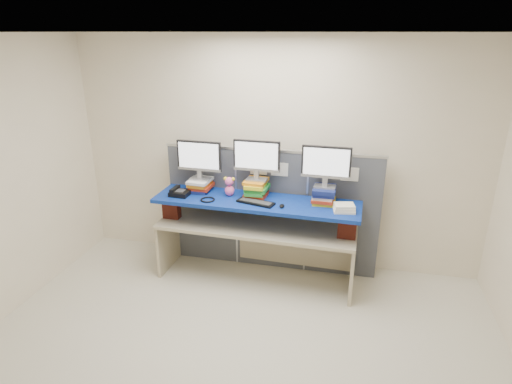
% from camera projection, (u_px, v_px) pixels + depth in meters
% --- Properties ---
extents(room, '(5.00, 4.00, 2.80)m').
position_uv_depth(room, '(229.00, 222.00, 3.36)').
color(room, '#EEE0C4').
rests_on(room, ground).
extents(cubicle_partition, '(2.60, 0.06, 1.53)m').
position_uv_depth(cubicle_partition, '(271.00, 210.00, 5.21)').
color(cubicle_partition, '#43464F').
rests_on(cubicle_partition, ground).
extents(desk, '(2.32, 0.75, 0.70)m').
position_uv_depth(desk, '(256.00, 236.00, 5.00)').
color(desk, '#B6AA8B').
rests_on(desk, ground).
extents(brick_pier_left, '(0.20, 0.11, 0.27)m').
position_uv_depth(brick_pier_left, '(171.00, 207.00, 5.11)').
color(brick_pier_left, maroon).
rests_on(brick_pier_left, desk).
extents(brick_pier_right, '(0.20, 0.11, 0.27)m').
position_uv_depth(brick_pier_right, '(347.00, 226.00, 4.61)').
color(brick_pier_right, maroon).
rests_on(brick_pier_right, desk).
extents(blue_board, '(2.37, 0.67, 0.04)m').
position_uv_depth(blue_board, '(256.00, 202.00, 4.85)').
color(blue_board, '#0B3E91').
rests_on(blue_board, brick_pier_left).
extents(book_stack_left, '(0.27, 0.32, 0.15)m').
position_uv_depth(book_stack_left, '(200.00, 185.00, 5.10)').
color(book_stack_left, navy).
rests_on(book_stack_left, blue_board).
extents(book_stack_center, '(0.28, 0.32, 0.20)m').
position_uv_depth(book_stack_center, '(256.00, 188.00, 4.92)').
color(book_stack_center, '#A72B13').
rests_on(book_stack_center, blue_board).
extents(book_stack_right, '(0.26, 0.31, 0.19)m').
position_uv_depth(book_stack_right, '(324.00, 195.00, 4.74)').
color(book_stack_right, yellow).
rests_on(book_stack_right, blue_board).
extents(monitor_left, '(0.53, 0.16, 0.46)m').
position_uv_depth(monitor_left, '(199.00, 158.00, 4.98)').
color(monitor_left, '#98979C').
rests_on(monitor_left, book_stack_left).
extents(monitor_center, '(0.53, 0.16, 0.46)m').
position_uv_depth(monitor_center, '(257.00, 158.00, 4.79)').
color(monitor_center, '#98979C').
rests_on(monitor_center, book_stack_center).
extents(monitor_right, '(0.53, 0.16, 0.46)m').
position_uv_depth(monitor_right, '(326.00, 164.00, 4.61)').
color(monitor_right, '#98979C').
rests_on(monitor_right, book_stack_right).
extents(keyboard, '(0.45, 0.24, 0.03)m').
position_uv_depth(keyboard, '(256.00, 202.00, 4.75)').
color(keyboard, black).
rests_on(keyboard, blue_board).
extents(mouse, '(0.06, 0.10, 0.03)m').
position_uv_depth(mouse, '(282.00, 206.00, 4.65)').
color(mouse, black).
rests_on(mouse, blue_board).
extents(desk_phone, '(0.23, 0.21, 0.09)m').
position_uv_depth(desk_phone, '(179.00, 192.00, 4.98)').
color(desk_phone, black).
rests_on(desk_phone, blue_board).
extents(headset, '(0.21, 0.21, 0.02)m').
position_uv_depth(headset, '(208.00, 200.00, 4.84)').
color(headset, black).
rests_on(headset, blue_board).
extents(plush_toy, '(0.13, 0.10, 0.23)m').
position_uv_depth(plush_toy, '(229.00, 186.00, 4.94)').
color(plush_toy, pink).
rests_on(plush_toy, blue_board).
extents(binder_stack, '(0.25, 0.22, 0.08)m').
position_uv_depth(binder_stack, '(344.00, 208.00, 4.53)').
color(binder_stack, white).
rests_on(binder_stack, blue_board).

